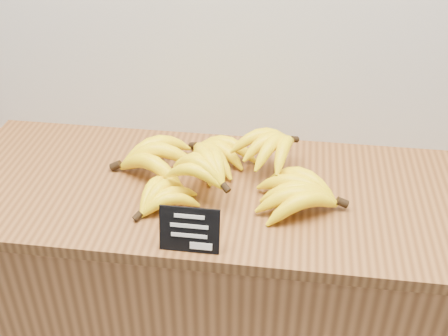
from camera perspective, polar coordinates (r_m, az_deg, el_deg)
counter at (r=1.72m, az=0.23°, el=-15.00°), size 1.51×0.50×0.90m
counter_top at (r=1.40m, az=0.28°, el=-2.43°), size 1.38×0.54×0.03m
chalkboard_sign at (r=1.19m, az=-3.54°, el=-6.31°), size 0.13×0.03×0.10m
banana_pile at (r=1.38m, az=-0.46°, el=-0.01°), size 0.59×0.40×0.12m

